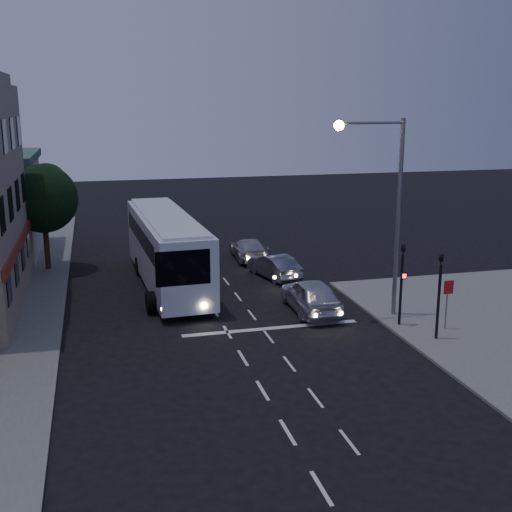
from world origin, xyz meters
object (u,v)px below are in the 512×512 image
object	(u,v)px
traffic_signal_side	(440,286)
streetlight	(386,195)
traffic_signal_main	(402,275)
regulatory_sign	(448,296)
tour_bus	(167,248)
car_sedan_b	(249,249)
car_sedan_a	(274,266)
street_tree	(43,196)
car_suv	(311,295)

from	to	relation	value
traffic_signal_side	streetlight	xyz separation A→B (m)	(-0.96, 3.40, 3.31)
traffic_signal_main	regulatory_sign	world-z (taller)	traffic_signal_main
tour_bus	car_sedan_b	size ratio (longest dim) A/B	2.81
tour_bus	car_sedan_a	distance (m)	6.27
traffic_signal_main	regulatory_sign	distance (m)	2.14
car_sedan_b	traffic_signal_side	size ratio (longest dim) A/B	1.13
traffic_signal_side	tour_bus	bearing A→B (deg)	131.80
car_sedan_a	street_tree	world-z (taller)	street_tree
car_sedan_a	traffic_signal_side	xyz separation A→B (m)	(3.87, -11.31, 1.74)
traffic_signal_side	streetlight	distance (m)	4.84
car_sedan_b	traffic_signal_side	bearing A→B (deg)	107.18
traffic_signal_main	regulatory_sign	xyz separation A→B (m)	(1.70, -1.01, -0.82)
regulatory_sign	car_sedan_b	bearing A→B (deg)	109.34
street_tree	regulatory_sign	bearing A→B (deg)	-41.08
car_sedan_a	streetlight	bearing A→B (deg)	96.69
car_sedan_b	street_tree	xyz separation A→B (m)	(-12.26, 0.30, 3.83)
regulatory_sign	street_tree	bearing A→B (deg)	138.92
traffic_signal_main	street_tree	size ratio (longest dim) A/B	0.66
tour_bus	street_tree	size ratio (longest dim) A/B	2.10
traffic_signal_side	street_tree	size ratio (longest dim) A/B	0.66
tour_bus	street_tree	distance (m)	8.61
tour_bus	streetlight	bearing A→B (deg)	-43.52
car_sedan_b	traffic_signal_main	xyz separation A→B (m)	(3.55, -13.94, 1.75)
car_suv	streetlight	distance (m)	5.93
car_suv	traffic_signal_side	size ratio (longest dim) A/B	1.16
tour_bus	traffic_signal_side	distance (m)	14.95
tour_bus	regulatory_sign	world-z (taller)	tour_bus
car_sedan_a	streetlight	world-z (taller)	streetlight
car_sedan_b	regulatory_sign	distance (m)	15.88
traffic_signal_side	streetlight	world-z (taller)	streetlight
traffic_signal_side	street_tree	world-z (taller)	street_tree
regulatory_sign	streetlight	bearing A→B (deg)	128.75
traffic_signal_main	car_sedan_b	bearing A→B (deg)	104.29
tour_bus	streetlight	distance (m)	12.41
regulatory_sign	streetlight	xyz separation A→B (m)	(-1.96, 2.44, 4.14)
car_sedan_a	car_sedan_b	size ratio (longest dim) A/B	0.89
car_sedan_b	street_tree	size ratio (longest dim) A/B	0.75
traffic_signal_side	regulatory_sign	xyz separation A→B (m)	(1.00, 0.96, -0.82)
car_suv	tour_bus	bearing A→B (deg)	-44.70
tour_bus	streetlight	size ratio (longest dim) A/B	1.44
tour_bus	car_suv	world-z (taller)	tour_bus
traffic_signal_side	street_tree	bearing A→B (deg)	135.50
car_sedan_a	streetlight	distance (m)	9.83
car_sedan_a	traffic_signal_side	distance (m)	12.08
regulatory_sign	street_tree	distance (m)	23.40
streetlight	street_tree	xyz separation A→B (m)	(-15.55, 12.82, -1.23)
car_sedan_b	streetlight	size ratio (longest dim) A/B	0.51
tour_bus	car_sedan_b	xyz separation A→B (m)	(5.71, 4.78, -1.47)
car_sedan_b	streetlight	bearing A→B (deg)	106.98
car_sedan_b	regulatory_sign	size ratio (longest dim) A/B	2.10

